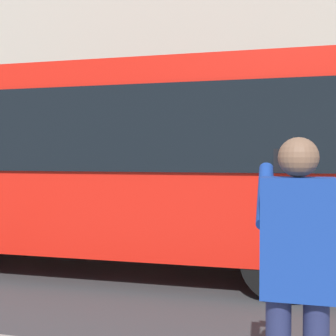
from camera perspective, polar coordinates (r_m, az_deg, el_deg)
The scene contains 4 objects.
ground_plane at distance 7.25m, azimuth 4.94°, elevation -12.43°, with size 60.00×60.00×0.00m, color #38383A.
building_facade_far at distance 14.42m, azimuth 9.59°, elevation 18.59°, with size 28.00×1.55×12.00m.
red_bus at distance 7.21m, azimuth -10.32°, elevation 0.99°, with size 9.05×2.54×3.08m.
pedestrian_photographer at distance 2.60m, azimuth 16.41°, elevation -12.00°, with size 0.53×0.52×1.70m.
Camera 1 is at (-1.11, 6.94, 1.74)m, focal length 47.39 mm.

